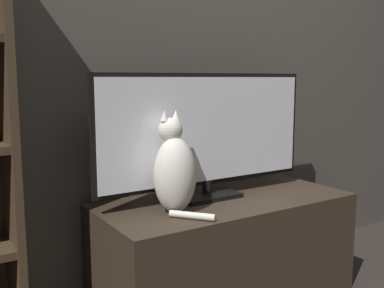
{
  "coord_description": "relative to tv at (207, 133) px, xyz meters",
  "views": [
    {
      "loc": [
        -1.22,
        -0.72,
        1.04
      ],
      "look_at": [
        -0.18,
        0.91,
        0.75
      ],
      "focal_mm": 42.0,
      "sensor_mm": 36.0,
      "label": 1
    }
  ],
  "objects": [
    {
      "name": "wall_back",
      "position": [
        0.06,
        0.26,
        0.51
      ],
      "size": [
        4.8,
        0.05,
        2.6
      ],
      "color": "#47423D",
      "rests_on": "ground_plane"
    },
    {
      "name": "tv_stand",
      "position": [
        0.06,
        -0.06,
        -0.55
      ],
      "size": [
        1.19,
        0.55,
        0.48
      ],
      "color": "#33281E",
      "rests_on": "ground_plane"
    },
    {
      "name": "tv",
      "position": [
        0.0,
        0.0,
        0.0
      ],
      "size": [
        1.11,
        0.18,
        0.58
      ],
      "color": "black",
      "rests_on": "tv_stand"
    },
    {
      "name": "cat",
      "position": [
        -0.24,
        -0.11,
        -0.13
      ],
      "size": [
        0.19,
        0.29,
        0.43
      ],
      "rotation": [
        0.0,
        0.0,
        0.07
      ],
      "color": "silver",
      "rests_on": "tv_stand"
    }
  ]
}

